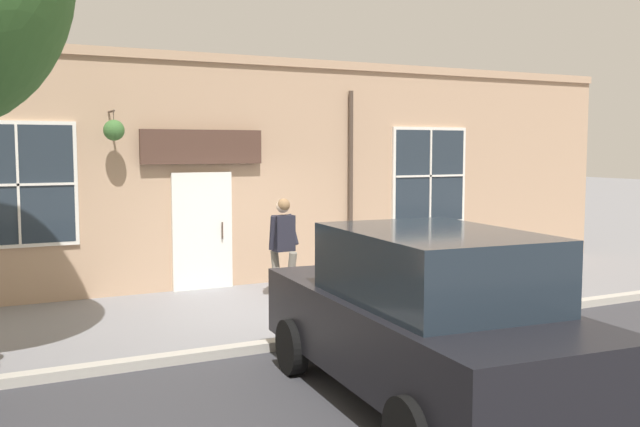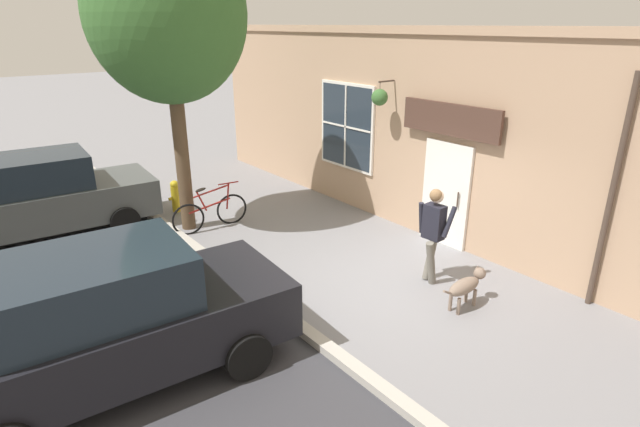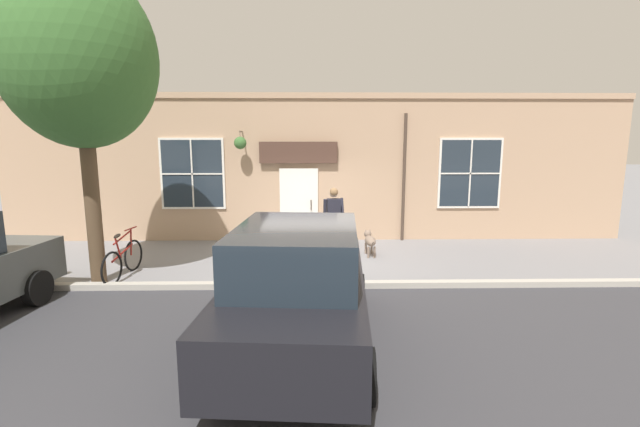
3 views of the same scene
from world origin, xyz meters
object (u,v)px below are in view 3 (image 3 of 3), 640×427
pedestrian_walking (334,214)px  dog_on_leash (370,240)px  parked_car_mid_block (298,286)px  fire_hydrant (47,261)px  leaning_bicycle (123,259)px  street_tree_by_curb (77,64)px

pedestrian_walking → dog_on_leash: pedestrian_walking is taller
pedestrian_walking → parked_car_mid_block: size_ratio=0.39×
parked_car_mid_block → fire_hydrant: (-3.07, -5.31, -0.48)m
leaning_bicycle → parked_car_mid_block: (3.23, 3.82, 0.50)m
leaning_bicycle → fire_hydrant: size_ratio=2.26×
dog_on_leash → street_tree_by_curb: bearing=-71.2°
leaning_bicycle → parked_car_mid_block: bearing=49.7°
pedestrian_walking → street_tree_by_curb: street_tree_by_curb is taller
street_tree_by_curb → leaning_bicycle: 3.95m
dog_on_leash → fire_hydrant: size_ratio=1.44×
pedestrian_walking → leaning_bicycle: pedestrian_walking is taller
pedestrian_walking → fire_hydrant: 6.43m
pedestrian_walking → leaning_bicycle: size_ratio=0.98×
pedestrian_walking → dog_on_leash: (0.22, 0.91, -0.64)m
fire_hydrant → dog_on_leash: bearing=104.7°
street_tree_by_curb → fire_hydrant: size_ratio=7.95×
pedestrian_walking → dog_on_leash: size_ratio=1.54×
parked_car_mid_block → leaning_bicycle: bearing=-130.3°
dog_on_leash → parked_car_mid_block: 5.19m
dog_on_leash → parked_car_mid_block: (4.89, -1.66, 0.49)m
pedestrian_walking → dog_on_leash: 1.13m
street_tree_by_curb → fire_hydrant: bearing=-99.8°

